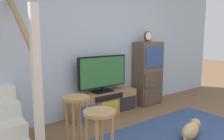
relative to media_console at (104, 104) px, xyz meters
name	(u,v)px	position (x,y,z in m)	size (l,w,h in m)	color
back_wall	(108,40)	(0.30, 0.27, 1.14)	(6.40, 0.12, 2.70)	#A8BCD1
media_console	(104,104)	(0.00, 0.00, 0.00)	(1.30, 0.38, 0.43)	#997047
television	(103,73)	(0.00, 0.02, 0.57)	(1.00, 0.22, 0.66)	black
side_cabinet	(148,73)	(1.14, 0.01, 0.44)	(0.58, 0.38, 1.31)	brown
desk_clock	(148,37)	(1.10, 0.00, 1.21)	(0.19, 0.08, 0.22)	#4C3823
bar_stool_near	(99,127)	(-1.02, -1.40, 0.30)	(0.34, 0.34, 0.68)	#A37A4C
bar_stool_far	(76,110)	(-0.97, -0.79, 0.30)	(0.34, 0.34, 0.69)	#A37A4C
dog	(191,130)	(0.47, -1.51, -0.10)	(0.53, 0.31, 0.23)	tan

